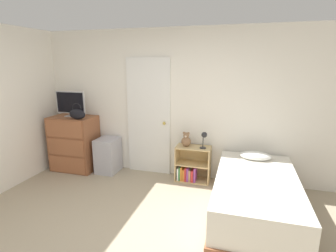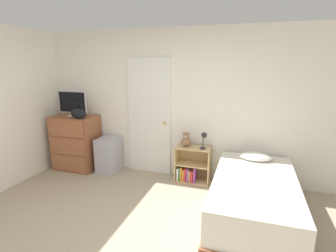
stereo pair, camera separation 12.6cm
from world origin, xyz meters
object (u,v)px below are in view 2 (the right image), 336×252
dresser (76,142)px  teddy_bear (186,140)px  handbag (79,113)px  storage_bin (109,155)px  desk_lamp (204,137)px  bookshelf (191,167)px  tv (72,103)px  bed (254,197)px

dresser → teddy_bear: bearing=3.0°
dresser → handbag: (0.24, -0.17, 0.61)m
dresser → storage_bin: (0.66, 0.05, -0.19)m
dresser → desk_lamp: (2.43, 0.07, 0.30)m
handbag → bookshelf: size_ratio=0.51×
teddy_bear → desk_lamp: 0.32m
tv → teddy_bear: (2.15, 0.08, -0.54)m
bookshelf → dresser: bearing=-177.2°
bookshelf → teddy_bear: teddy_bear is taller
tv → bed: 3.50m
handbag → bookshelf: handbag is taller
dresser → bookshelf: 2.23m
tv → desk_lamp: tv is taller
bookshelf → teddy_bear: (-0.09, 0.00, 0.48)m
storage_bin → desk_lamp: (1.76, 0.01, 0.49)m
tv → bed: size_ratio=0.30×
tv → storage_bin: size_ratio=0.92×
tv → teddy_bear: bearing=2.1°
tv → handbag: 0.37m
handbag → dresser: bearing=143.6°
tv → storage_bin: (0.70, 0.02, -0.94)m
dresser → storage_bin: 0.69m
handbag → bookshelf: bearing=8.1°
teddy_bear → bed: size_ratio=0.13×
storage_bin → bed: 2.68m
storage_bin → dresser: bearing=-175.6°
dresser → desk_lamp: bearing=1.6°
handbag → desk_lamp: bearing=6.2°
bookshelf → bed: bearing=-38.5°
bookshelf → bed: (1.03, -0.82, 0.04)m
handbag → storage_bin: 0.93m
dresser → bookshelf: dresser is taller
handbag → teddy_bear: 1.95m
storage_bin → desk_lamp: size_ratio=2.25×
handbag → teddy_bear: (1.89, 0.28, -0.40)m
handbag → storage_bin: bearing=27.6°
handbag → bed: handbag is taller
tv → bookshelf: size_ratio=0.97×
bookshelf → teddy_bear: 0.49m
bookshelf → desk_lamp: bearing=-10.7°
storage_bin → bookshelf: 1.55m
desk_lamp → dresser: bearing=-178.4°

